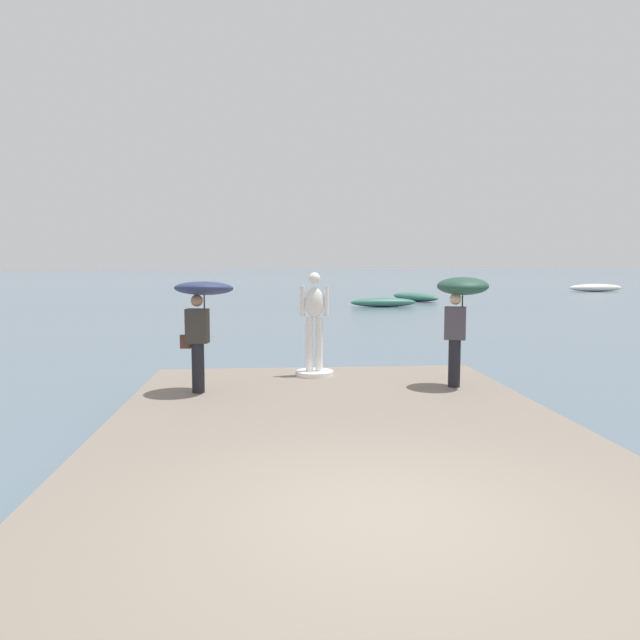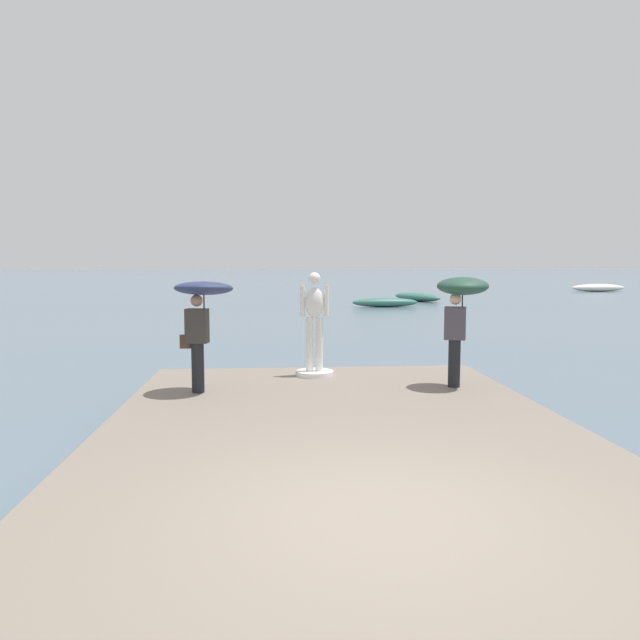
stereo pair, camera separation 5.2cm
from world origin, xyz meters
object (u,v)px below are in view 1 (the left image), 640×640
onlooker_left (202,305)px  onlooker_right (461,300)px  statue_white_figure (314,332)px  boat_near (383,302)px  boat_far (595,288)px  boat_mid (415,297)px

onlooker_left → onlooker_right: onlooker_right is taller
statue_white_figure → boat_near: size_ratio=0.52×
statue_white_figure → boat_far: (29.62, 42.35, -0.92)m
boat_mid → statue_white_figure: bearing=-107.4°
boat_mid → boat_far: 23.80m
onlooker_left → boat_near: 27.00m
onlooker_left → onlooker_right: bearing=1.1°
statue_white_figure → onlooker_left: (-2.08, -1.43, 0.67)m
onlooker_left → boat_far: onlooker_left is taller
statue_white_figure → boat_mid: size_ratio=0.41×
onlooker_left → onlooker_right: size_ratio=0.97×
onlooker_right → boat_mid: 31.99m
boat_near → boat_mid: bearing=59.4°
boat_far → onlooker_left: bearing=-125.9°
onlooker_left → onlooker_right: 4.65m
boat_far → onlooker_right: bearing=-121.8°
onlooker_left → boat_mid: (11.42, 31.31, -1.66)m
boat_near → boat_mid: boat_mid is taller
statue_white_figure → boat_mid: 31.32m
boat_mid → boat_far: (20.28, 12.47, 0.07)m
onlooker_left → boat_near: onlooker_left is taller
onlooker_left → boat_near: bearing=72.5°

